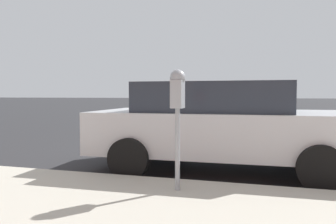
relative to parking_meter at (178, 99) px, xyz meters
name	(u,v)px	position (x,y,z in m)	size (l,w,h in m)	color
ground_plane	(209,158)	(2.72, 0.03, -1.25)	(220.00, 220.00, 0.00)	#2B2B2D
parking_meter	(178,99)	(0.00, 0.00, 0.00)	(0.21, 0.19, 1.48)	gray
car_silver	(221,124)	(1.75, -0.33, -0.45)	(2.25, 4.42, 1.50)	#B7BABF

